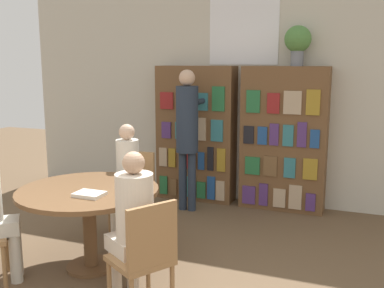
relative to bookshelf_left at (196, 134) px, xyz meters
The scene contains 11 objects.
wall_back 0.87m from the bookshelf_left, 18.49° to the left, with size 6.40×0.07×3.00m.
bookshelf_left is the anchor object (origin of this frame).
bookshelf_right 1.16m from the bookshelf_left, ahead, with size 1.04×0.34×1.78m.
flower_vase 1.75m from the bookshelf_left, ahead, with size 0.32×0.32×0.48m.
reading_table 2.34m from the bookshelf_left, 93.12° to the right, with size 1.23×1.23×0.74m.
chair_left_side 1.44m from the bookshelf_left, 98.34° to the right, with size 0.43×0.43×0.87m.
chair_far_side 2.93m from the bookshelf_left, 76.31° to the right, with size 0.55×0.55×0.87m.
seated_reader_left 1.58m from the bookshelf_left, 96.84° to the right, with size 0.26×0.37×1.20m.
seated_reader_right 2.79m from the bookshelf_left, 78.89° to the right, with size 0.42×0.41×1.20m.
librarian_standing 0.53m from the bookshelf_left, 81.19° to the right, with size 0.27×0.54×1.75m.
open_book_on_table 2.50m from the bookshelf_left, 89.80° to the right, with size 0.24×0.18×0.03m.
Camera 1 is at (1.53, -1.91, 1.84)m, focal length 42.00 mm.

